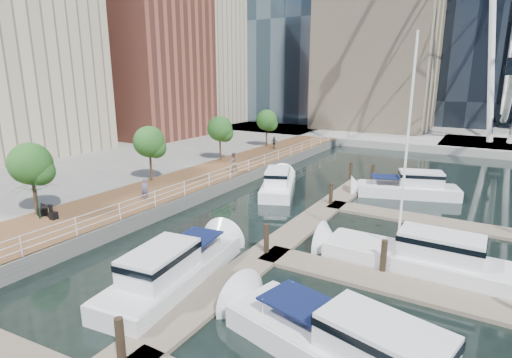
{
  "coord_description": "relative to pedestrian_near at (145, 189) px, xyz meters",
  "views": [
    {
      "loc": [
        12.71,
        -9.63,
        9.43
      ],
      "look_at": [
        -0.08,
        12.13,
        3.0
      ],
      "focal_mm": 28.0,
      "sensor_mm": 36.0,
      "label": 1
    }
  ],
  "objects": [
    {
      "name": "pedestrian_far",
      "position": [
        -1.96,
        23.18,
        -0.04
      ],
      "size": [
        0.88,
        0.37,
        1.5
      ],
      "primitive_type": "imported",
      "rotation": [
        0.0,
        0.0,
        3.13
      ],
      "color": "#2D3138",
      "rests_on": "boardwalk"
    },
    {
      "name": "midrise_condos",
      "position": [
        -25.8,
        17.07,
        11.63
      ],
      "size": [
        19.0,
        67.0,
        28.0
      ],
      "color": "#BCAD8E",
      "rests_on": "ground"
    },
    {
      "name": "seawall",
      "position": [
        1.77,
        5.26,
        -1.29
      ],
      "size": [
        0.25,
        60.0,
        1.0
      ],
      "primitive_type": "cube",
      "color": "#595954",
      "rests_on": "ground"
    },
    {
      "name": "moored_yachts",
      "position": [
        16.93,
        0.76,
        -1.79
      ],
      "size": [
        24.91,
        33.7,
        11.5
      ],
      "color": "white",
      "rests_on": "ground"
    },
    {
      "name": "pier",
      "position": [
        21.77,
        42.26,
        -1.29
      ],
      "size": [
        14.0,
        12.0,
        1.0
      ],
      "primitive_type": "cube",
      "color": "gray",
      "rests_on": "ground"
    },
    {
      "name": "boardwalk",
      "position": [
        -1.23,
        5.26,
        -1.29
      ],
      "size": [
        6.0,
        60.0,
        1.0
      ],
      "primitive_type": "cube",
      "color": "brown",
      "rests_on": "ground"
    },
    {
      "name": "ground",
      "position": [
        7.77,
        -9.74,
        -1.79
      ],
      "size": [
        520.0,
        520.0,
        0.0
      ],
      "primitive_type": "plane",
      "color": "black",
      "rests_on": "ground"
    },
    {
      "name": "pedestrian_near",
      "position": [
        0.0,
        0.0,
        0.0
      ],
      "size": [
        0.68,
        0.59,
        1.57
      ],
      "primitive_type": "imported",
      "rotation": [
        0.0,
        0.0,
        0.45
      ],
      "color": "#52516C",
      "rests_on": "boardwalk"
    },
    {
      "name": "pedestrian_mid",
      "position": [
        0.6,
        10.3,
        0.14
      ],
      "size": [
        1.11,
        1.15,
        1.86
      ],
      "primitive_type": "imported",
      "rotation": [
        0.0,
        0.0,
        -2.22
      ],
      "color": "#816559",
      "rests_on": "boardwalk"
    },
    {
      "name": "land_inland",
      "position": [
        -28.23,
        5.26,
        -1.29
      ],
      "size": [
        48.0,
        90.0,
        1.0
      ],
      "primitive_type": "cube",
      "color": "gray",
      "rests_on": "ground"
    },
    {
      "name": "floating_docks",
      "position": [
        15.74,
        0.24,
        -1.29
      ],
      "size": [
        16.0,
        34.0,
        2.6
      ],
      "color": "#6D6051",
      "rests_on": "ground"
    },
    {
      "name": "railing",
      "position": [
        1.67,
        5.26,
        -0.26
      ],
      "size": [
        0.1,
        60.0,
        1.05
      ],
      "primitive_type": null,
      "color": "white",
      "rests_on": "boardwalk"
    },
    {
      "name": "street_trees",
      "position": [
        -3.63,
        4.26,
        2.5
      ],
      "size": [
        2.6,
        42.6,
        4.6
      ],
      "color": "#3F2B1C",
      "rests_on": "ground"
    },
    {
      "name": "land_far",
      "position": [
        7.77,
        92.26,
        -1.29
      ],
      "size": [
        200.0,
        114.0,
        1.0
      ],
      "primitive_type": "cube",
      "color": "gray",
      "rests_on": "ground"
    }
  ]
}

